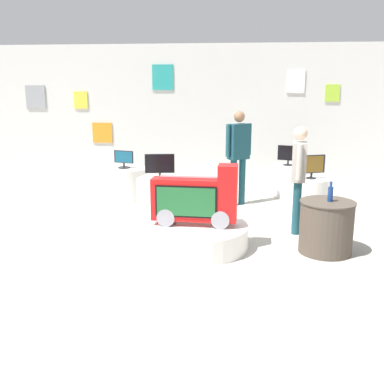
# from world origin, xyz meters

# --- Properties ---
(ground_plane) EXTENTS (30.00, 30.00, 0.00)m
(ground_plane) POSITION_xyz_m (0.00, 0.00, 0.00)
(ground_plane) COLOR #B2ADA3
(back_wall_display) EXTENTS (12.29, 0.13, 3.10)m
(back_wall_display) POSITION_xyz_m (-0.01, 4.44, 1.55)
(back_wall_display) COLOR silver
(back_wall_display) RESTS_ON ground
(main_display_pedestal) EXTENTS (1.49, 1.49, 0.32)m
(main_display_pedestal) POSITION_xyz_m (0.05, 0.15, 0.16)
(main_display_pedestal) COLOR white
(main_display_pedestal) RESTS_ON ground
(novelty_firetruck_tv) EXTENTS (1.17, 0.39, 0.84)m
(novelty_firetruck_tv) POSITION_xyz_m (0.08, 0.14, 0.66)
(novelty_firetruck_tv) COLOR gray
(novelty_firetruck_tv) RESTS_ON main_display_pedestal
(display_pedestal_left_rear) EXTENTS (0.89, 0.89, 0.62)m
(display_pedestal_left_rear) POSITION_xyz_m (-1.56, 2.79, 0.31)
(display_pedestal_left_rear) COLOR white
(display_pedestal_left_rear) RESTS_ON ground
(tv_on_left_rear) EXTENTS (0.40, 0.23, 0.34)m
(tv_on_left_rear) POSITION_xyz_m (-1.56, 2.78, 0.80)
(tv_on_left_rear) COLOR black
(tv_on_left_rear) RESTS_ON display_pedestal_left_rear
(display_pedestal_center_rear) EXTENTS (0.64, 0.64, 0.62)m
(display_pedestal_center_rear) POSITION_xyz_m (1.93, 2.05, 0.31)
(display_pedestal_center_rear) COLOR white
(display_pedestal_center_rear) RESTS_ON ground
(tv_on_center_rear) EXTENTS (0.46, 0.19, 0.41)m
(tv_on_center_rear) POSITION_xyz_m (1.92, 2.05, 0.85)
(tv_on_center_rear) COLOR black
(tv_on_center_rear) RESTS_ON display_pedestal_center_rear
(display_pedestal_right_rear) EXTENTS (0.82, 0.82, 0.62)m
(display_pedestal_right_rear) POSITION_xyz_m (-0.69, 1.81, 0.31)
(display_pedestal_right_rear) COLOR white
(display_pedestal_right_rear) RESTS_ON ground
(tv_on_right_rear) EXTENTS (0.51, 0.19, 0.43)m
(tv_on_right_rear) POSITION_xyz_m (-0.69, 1.80, 0.86)
(tv_on_right_rear) COLOR black
(tv_on_right_rear) RESTS_ON display_pedestal_right_rear
(display_pedestal_far_right) EXTENTS (0.74, 0.74, 0.62)m
(display_pedestal_far_right) POSITION_xyz_m (1.68, 3.41, 0.31)
(display_pedestal_far_right) COLOR white
(display_pedestal_far_right) RESTS_ON ground
(tv_on_far_right) EXTENTS (0.42, 0.19, 0.40)m
(tv_on_far_right) POSITION_xyz_m (1.68, 3.40, 0.84)
(tv_on_far_right) COLOR black
(tv_on_far_right) RESTS_ON display_pedestal_far_right
(side_table_round) EXTENTS (0.72, 0.72, 0.70)m
(side_table_round) POSITION_xyz_m (1.81, 0.10, 0.36)
(side_table_round) COLOR #4C4238
(side_table_round) RESTS_ON ground
(bottle_on_side_table) EXTENTS (0.07, 0.07, 0.26)m
(bottle_on_side_table) POSITION_xyz_m (1.84, 0.10, 0.81)
(bottle_on_side_table) COLOR navy
(bottle_on_side_table) RESTS_ON side_table_round
(shopper_browsing_near_truck) EXTENTS (0.47, 0.39, 1.74)m
(shopper_browsing_near_truck) POSITION_xyz_m (0.66, 2.50, 1.02)
(shopper_browsing_near_truck) COLOR #194751
(shopper_browsing_near_truck) RESTS_ON ground
(shopper_browsing_rear) EXTENTS (0.24, 0.56, 1.60)m
(shopper_browsing_rear) POSITION_xyz_m (1.54, 0.95, 0.94)
(shopper_browsing_rear) COLOR #194751
(shopper_browsing_rear) RESTS_ON ground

